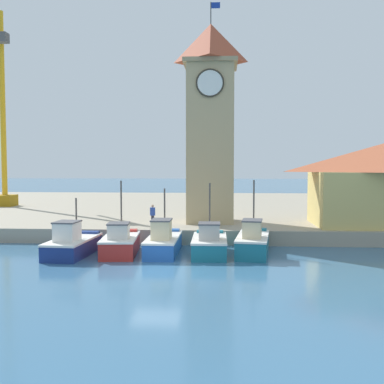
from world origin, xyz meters
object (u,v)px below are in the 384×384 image
object	(u,v)px
fishing_boat_center	(253,242)
clock_tower	(211,119)
warehouse_right	(384,183)
dock_worker_near_tower	(153,215)
fishing_boat_left_inner	(163,242)
fishing_boat_far_left	(72,244)
fishing_boat_mid_left	(209,244)
fishing_boat_left_outer	(120,243)
port_crane_near	(3,132)

from	to	relation	value
fishing_boat_center	clock_tower	xyz separation A→B (m)	(-2.78, 7.43, 8.19)
fishing_boat_center	warehouse_right	distance (m)	12.12
warehouse_right	dock_worker_near_tower	xyz separation A→B (m)	(-16.66, -2.06, -2.23)
fishing_boat_left_inner	fishing_boat_far_left	bearing A→B (deg)	-170.69
fishing_boat_mid_left	warehouse_right	distance (m)	14.54
fishing_boat_left_outer	port_crane_near	world-z (taller)	port_crane_near
fishing_boat_mid_left	fishing_boat_left_outer	bearing A→B (deg)	-178.48
warehouse_right	fishing_boat_mid_left	bearing A→B (deg)	-152.17
fishing_boat_far_left	port_crane_near	bearing A→B (deg)	125.10
fishing_boat_left_outer	fishing_boat_far_left	bearing A→B (deg)	-169.85
fishing_boat_left_outer	port_crane_near	distance (m)	27.36
fishing_boat_left_outer	fishing_boat_left_inner	world-z (taller)	fishing_boat_left_outer
fishing_boat_far_left	dock_worker_near_tower	size ratio (longest dim) A/B	3.07
fishing_boat_mid_left	fishing_boat_center	world-z (taller)	fishing_boat_center
fishing_boat_left_outer	fishing_boat_center	distance (m)	8.07
fishing_boat_left_inner	fishing_boat_center	size ratio (longest dim) A/B	1.01
fishing_boat_left_outer	dock_worker_near_tower	size ratio (longest dim) A/B	2.87
fishing_boat_left_outer	warehouse_right	xyz separation A→B (m)	(17.93, 6.74, 3.39)
fishing_boat_far_left	port_crane_near	distance (m)	26.10
fishing_boat_left_inner	fishing_boat_mid_left	bearing A→B (deg)	-4.77
fishing_boat_left_inner	port_crane_near	size ratio (longest dim) A/B	0.25
fishing_boat_left_outer	port_crane_near	size ratio (longest dim) A/B	0.23
fishing_boat_left_inner	clock_tower	world-z (taller)	clock_tower
dock_worker_near_tower	fishing_boat_center	bearing A→B (deg)	-31.33
fishing_boat_mid_left	fishing_boat_center	distance (m)	2.66
fishing_boat_left_outer	clock_tower	world-z (taller)	clock_tower
fishing_boat_mid_left	clock_tower	size ratio (longest dim) A/B	0.27
fishing_boat_mid_left	clock_tower	distance (m)	11.37
fishing_boat_left_outer	warehouse_right	size ratio (longest dim) A/B	0.45
warehouse_right	port_crane_near	xyz separation A→B (m)	(-34.98, 13.01, 4.87)
fishing_boat_far_left	fishing_boat_left_outer	bearing A→B (deg)	10.15
dock_worker_near_tower	warehouse_right	bearing A→B (deg)	7.05
fishing_boat_far_left	fishing_boat_left_inner	xyz separation A→B (m)	(5.40, 0.88, 0.02)
fishing_boat_far_left	warehouse_right	bearing A→B (deg)	19.25
fishing_boat_left_inner	port_crane_near	distance (m)	28.78
fishing_boat_left_outer	fishing_boat_mid_left	distance (m)	5.43
fishing_boat_far_left	clock_tower	bearing A→B (deg)	46.38
fishing_boat_center	warehouse_right	world-z (taller)	warehouse_right
fishing_boat_far_left	fishing_boat_mid_left	distance (m)	8.27
fishing_boat_left_outer	warehouse_right	world-z (taller)	warehouse_right
fishing_boat_mid_left	fishing_boat_center	bearing A→B (deg)	8.74
fishing_boat_left_inner	fishing_boat_mid_left	xyz separation A→B (m)	(2.85, -0.24, -0.03)
fishing_boat_mid_left	dock_worker_near_tower	size ratio (longest dim) A/B	2.77
fishing_boat_left_inner	port_crane_near	xyz separation A→B (m)	(-19.63, 19.37, 8.24)
clock_tower	port_crane_near	bearing A→B (deg)	152.20
fishing_boat_far_left	warehouse_right	world-z (taller)	warehouse_right
fishing_boat_far_left	dock_worker_near_tower	xyz separation A→B (m)	(4.08, 5.18, 1.16)
fishing_boat_far_left	fishing_boat_center	xyz separation A→B (m)	(10.87, 1.05, 0.05)
fishing_boat_left_inner	fishing_boat_center	world-z (taller)	fishing_boat_center
warehouse_right	fishing_boat_left_inner	bearing A→B (deg)	-157.49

